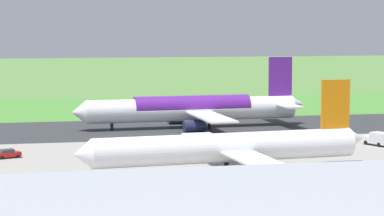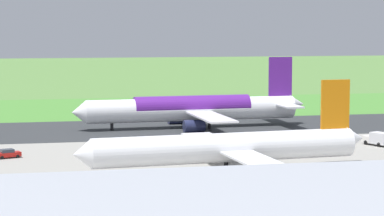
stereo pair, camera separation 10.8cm
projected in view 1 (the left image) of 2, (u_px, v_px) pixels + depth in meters
ground_plane at (173, 128)px, 177.84m from camera, size 800.00×800.00×0.00m
runway_asphalt at (173, 128)px, 177.83m from camera, size 600.00×35.03×0.06m
apron_concrete at (237, 173)px, 123.68m from camera, size 440.00×110.00×0.05m
grass_verge_foreground at (148, 111)px, 213.92m from camera, size 600.00×80.00×0.04m
airliner_main at (194, 109)px, 178.37m from camera, size 54.12×44.25×15.88m
airliner_parked_mid at (228, 147)px, 125.13m from camera, size 48.58×39.79×14.17m
service_truck_baggage at (378, 139)px, 151.64m from camera, size 4.25×6.22×2.65m
service_car_followme at (8, 154)px, 137.39m from camera, size 4.56×3.07×1.62m
no_stopping_sign at (213, 102)px, 222.16m from camera, size 0.60×0.10×2.59m
traffic_cone_orange at (203, 109)px, 216.27m from camera, size 0.40×0.40×0.55m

